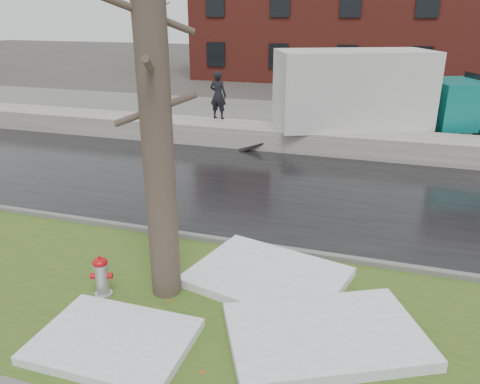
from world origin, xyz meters
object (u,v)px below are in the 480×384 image
(fire_hydrant, at_px, (102,275))
(box_truck, at_px, (381,96))
(worker, at_px, (218,95))
(tree, at_px, (156,114))

(fire_hydrant, xyz_separation_m, box_truck, (4.00, 11.58, 1.33))
(box_truck, distance_m, worker, 5.88)
(fire_hydrant, relative_size, tree, 0.12)
(box_truck, bearing_deg, worker, 164.57)
(tree, bearing_deg, worker, 105.17)
(worker, bearing_deg, tree, 109.78)
(fire_hydrant, height_order, box_truck, box_truck)
(fire_hydrant, distance_m, box_truck, 12.32)
(worker, bearing_deg, fire_hydrant, 104.24)
(tree, distance_m, worker, 10.76)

